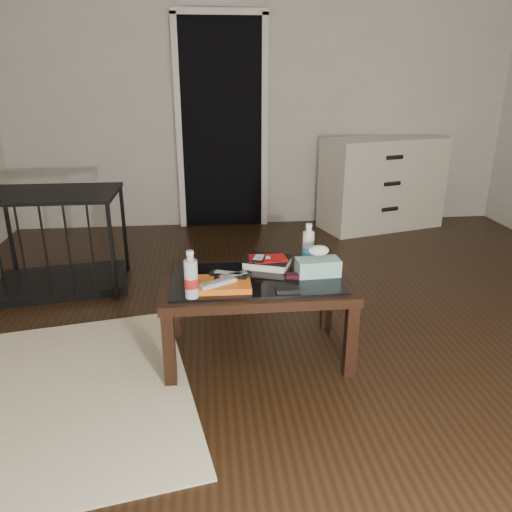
{
  "coord_description": "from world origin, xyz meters",
  "views": [
    {
      "loc": [
        -0.58,
        -2.57,
        1.49
      ],
      "look_at": [
        -0.32,
        -0.03,
        0.55
      ],
      "focal_mm": 35.0,
      "sensor_mm": 36.0,
      "label": 1
    }
  ],
  "objects_px": {
    "pet_crate": "(60,257)",
    "coffee_table": "(256,289)",
    "textbook": "(267,262)",
    "water_bottle_left": "(191,274)",
    "water_bottle_right": "(308,244)",
    "dresser": "(382,183)",
    "tissue_box": "(318,267)"
  },
  "relations": [
    {
      "from": "coffee_table",
      "to": "pet_crate",
      "type": "xyz_separation_m",
      "value": [
        -1.33,
        1.09,
        -0.17
      ]
    },
    {
      "from": "pet_crate",
      "to": "water_bottle_right",
      "type": "bearing_deg",
      "value": -38.23
    },
    {
      "from": "textbook",
      "to": "water_bottle_left",
      "type": "xyz_separation_m",
      "value": [
        -0.42,
        -0.38,
        0.1
      ]
    },
    {
      "from": "water_bottle_right",
      "to": "tissue_box",
      "type": "relative_size",
      "value": 1.03
    },
    {
      "from": "pet_crate",
      "to": "textbook",
      "type": "relative_size",
      "value": 3.94
    },
    {
      "from": "water_bottle_right",
      "to": "tissue_box",
      "type": "bearing_deg",
      "value": -83.26
    },
    {
      "from": "pet_crate",
      "to": "water_bottle_right",
      "type": "distance_m",
      "value": 1.91
    },
    {
      "from": "coffee_table",
      "to": "water_bottle_left",
      "type": "bearing_deg",
      "value": -148.03
    },
    {
      "from": "coffee_table",
      "to": "water_bottle_right",
      "type": "distance_m",
      "value": 0.41
    },
    {
      "from": "textbook",
      "to": "water_bottle_right",
      "type": "distance_m",
      "value": 0.25
    },
    {
      "from": "textbook",
      "to": "dresser",
      "type": "bearing_deg",
      "value": 77.99
    },
    {
      "from": "water_bottle_right",
      "to": "tissue_box",
      "type": "height_order",
      "value": "water_bottle_right"
    },
    {
      "from": "tissue_box",
      "to": "textbook",
      "type": "bearing_deg",
      "value": 143.99
    },
    {
      "from": "textbook",
      "to": "tissue_box",
      "type": "relative_size",
      "value": 1.09
    },
    {
      "from": "textbook",
      "to": "pet_crate",
      "type": "bearing_deg",
      "value": 168.14
    },
    {
      "from": "textbook",
      "to": "tissue_box",
      "type": "xyz_separation_m",
      "value": [
        0.25,
        -0.16,
        0.02
      ]
    },
    {
      "from": "dresser",
      "to": "textbook",
      "type": "distance_m",
      "value": 2.62
    },
    {
      "from": "coffee_table",
      "to": "pet_crate",
      "type": "distance_m",
      "value": 1.72
    },
    {
      "from": "dresser",
      "to": "water_bottle_right",
      "type": "distance_m",
      "value": 2.49
    },
    {
      "from": "dresser",
      "to": "pet_crate",
      "type": "height_order",
      "value": "dresser"
    },
    {
      "from": "coffee_table",
      "to": "dresser",
      "type": "bearing_deg",
      "value": 57.2
    },
    {
      "from": "textbook",
      "to": "water_bottle_left",
      "type": "height_order",
      "value": "water_bottle_left"
    },
    {
      "from": "water_bottle_left",
      "to": "textbook",
      "type": "bearing_deg",
      "value": 42.09
    },
    {
      "from": "coffee_table",
      "to": "textbook",
      "type": "height_order",
      "value": "textbook"
    },
    {
      "from": "tissue_box",
      "to": "dresser",
      "type": "bearing_deg",
      "value": 59.65
    },
    {
      "from": "water_bottle_left",
      "to": "water_bottle_right",
      "type": "relative_size",
      "value": 1.0
    },
    {
      "from": "pet_crate",
      "to": "coffee_table",
      "type": "bearing_deg",
      "value": -48.6
    },
    {
      "from": "dresser",
      "to": "tissue_box",
      "type": "relative_size",
      "value": 5.61
    },
    {
      "from": "pet_crate",
      "to": "water_bottle_right",
      "type": "xyz_separation_m",
      "value": [
        1.64,
        -0.91,
        0.35
      ]
    },
    {
      "from": "dresser",
      "to": "tissue_box",
      "type": "distance_m",
      "value": 2.63
    },
    {
      "from": "water_bottle_left",
      "to": "tissue_box",
      "type": "distance_m",
      "value": 0.71
    },
    {
      "from": "coffee_table",
      "to": "water_bottle_left",
      "type": "xyz_separation_m",
      "value": [
        -0.34,
        -0.21,
        0.18
      ]
    }
  ]
}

